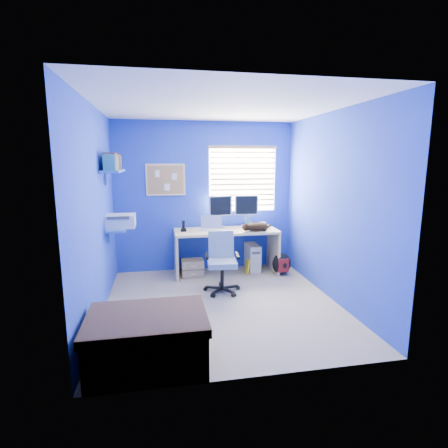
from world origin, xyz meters
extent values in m
cube|color=tan|center=(0.00, 0.00, 0.00)|extent=(3.00, 3.20, 0.00)
cube|color=white|center=(0.00, 0.00, 2.50)|extent=(3.00, 3.20, 0.00)
cube|color=#243CBD|center=(0.00, 1.60, 1.25)|extent=(3.00, 0.01, 2.50)
cube|color=#243CBD|center=(0.00, -1.60, 1.25)|extent=(3.00, 0.01, 2.50)
cube|color=#243CBD|center=(-1.50, 0.00, 1.25)|extent=(0.01, 3.20, 2.50)
cube|color=#243CBD|center=(1.50, 0.00, 1.25)|extent=(0.01, 3.20, 2.50)
cube|color=#DFBF86|center=(0.30, 1.26, 0.37)|extent=(1.68, 0.65, 0.74)
cube|color=silver|center=(0.04, 1.27, 0.85)|extent=(0.38, 0.32, 0.22)
cube|color=silver|center=(0.24, 1.49, 1.01)|extent=(0.41, 0.19, 0.54)
cube|color=silver|center=(0.70, 1.50, 1.01)|extent=(0.41, 0.15, 0.54)
cube|color=black|center=(-0.40, 1.27, 0.82)|extent=(0.10, 0.11, 0.17)
imported|color=teal|center=(0.72, 1.41, 0.79)|extent=(0.10, 0.09, 0.10)
cylinder|color=silver|center=(0.99, 1.49, 0.78)|extent=(0.13, 0.13, 0.07)
ellipsoid|color=black|center=(0.76, 1.06, 0.81)|extent=(0.43, 0.31, 0.14)
cube|color=beige|center=(0.78, 1.35, 0.23)|extent=(0.19, 0.44, 0.45)
cube|color=tan|center=(-0.26, 1.24, 0.14)|extent=(0.35, 0.28, 0.27)
cube|color=yellow|center=(0.64, 1.15, 0.12)|extent=(0.03, 0.17, 0.24)
ellipsoid|color=black|center=(1.19, 1.02, 0.18)|extent=(0.33, 0.26, 0.36)
cube|color=#4F3629|center=(-0.92, -1.24, 0.25)|extent=(1.03, 0.73, 0.49)
cylinder|color=black|center=(0.08, 0.43, 0.03)|extent=(0.54, 0.54, 0.06)
cylinder|color=black|center=(0.08, 0.43, 0.22)|extent=(0.05, 0.05, 0.33)
cube|color=#8793AD|center=(0.08, 0.43, 0.43)|extent=(0.44, 0.44, 0.08)
cube|color=#8793AD|center=(0.10, 0.62, 0.66)|extent=(0.37, 0.10, 0.38)
cube|color=white|center=(0.65, 1.59, 1.55)|extent=(1.15, 0.01, 1.10)
cube|color=tan|center=(0.65, 1.56, 1.55)|extent=(1.10, 0.03, 1.00)
cube|color=#DFBF86|center=(-0.65, 1.58, 1.55)|extent=(0.64, 0.02, 0.52)
cube|color=tan|center=(-0.65, 1.57, 1.55)|extent=(0.58, 0.01, 0.46)
cube|color=#4672C6|center=(-1.36, 0.75, 0.92)|extent=(0.26, 0.55, 0.03)
cube|color=silver|center=(-1.32, 0.75, 1.02)|extent=(0.42, 0.34, 0.18)
cube|color=#4672C6|center=(-1.37, 0.75, 1.72)|extent=(0.24, 0.90, 0.03)
cube|color=navy|center=(-1.38, 0.75, 1.84)|extent=(0.15, 0.80, 0.22)
camera|label=1|loc=(-0.78, -4.26, 1.86)|focal=28.00mm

